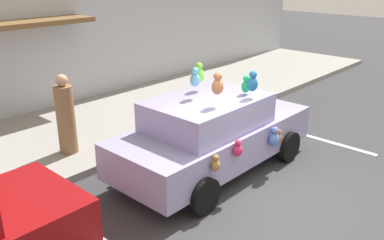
# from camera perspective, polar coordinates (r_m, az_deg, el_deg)

# --- Properties ---
(ground_plane) EXTENTS (60.00, 60.00, 0.00)m
(ground_plane) POSITION_cam_1_polar(r_m,az_deg,el_deg) (7.52, 10.06, -10.65)
(ground_plane) COLOR #38383A
(sidewalk) EXTENTS (24.00, 4.00, 0.15)m
(sidewalk) POSITION_cam_1_polar(r_m,az_deg,el_deg) (10.69, -12.94, -0.77)
(sidewalk) COLOR gray
(sidewalk) RESTS_ON ground
(parking_stripe_front) EXTENTS (0.12, 3.60, 0.01)m
(parking_stripe_front) POSITION_cam_1_polar(r_m,az_deg,el_deg) (10.45, 14.93, -1.87)
(parking_stripe_front) COLOR silver
(parking_stripe_front) RESTS_ON ground
(plush_covered_car) EXTENTS (4.34, 2.07, 2.16)m
(plush_covered_car) POSITION_cam_1_polar(r_m,az_deg,el_deg) (8.06, 2.92, -1.78)
(plush_covered_car) COLOR #9A93C5
(plush_covered_car) RESTS_ON ground
(teddy_bear_on_sidewalk) EXTENTS (0.35, 0.29, 0.66)m
(teddy_bear_on_sidewalk) POSITION_cam_1_polar(r_m,az_deg,el_deg) (10.59, -3.76, 1.71)
(teddy_bear_on_sidewalk) COLOR pink
(teddy_bear_on_sidewalk) RESTS_ON sidewalk
(pedestrian_near_shopfront) EXTENTS (0.38, 0.38, 1.68)m
(pedestrian_near_shopfront) POSITION_cam_1_polar(r_m,az_deg,el_deg) (8.90, -17.02, 0.36)
(pedestrian_near_shopfront) COLOR #8A6240
(pedestrian_near_shopfront) RESTS_ON sidewalk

